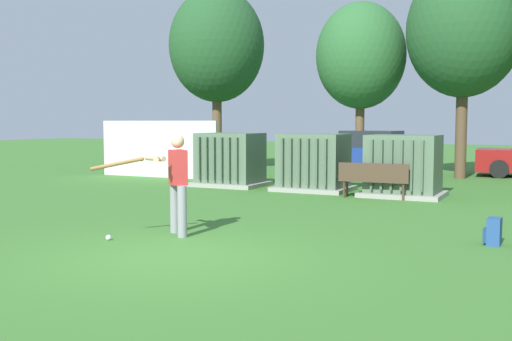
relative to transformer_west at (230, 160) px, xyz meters
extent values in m
plane|color=#3D752D|center=(3.97, -9.04, -0.79)|extent=(96.00, 96.00, 0.00)
cube|color=silver|center=(-3.72, 1.46, 0.21)|extent=(4.80, 0.12, 2.00)
cube|color=#9E9B93|center=(0.00, 0.01, -0.73)|extent=(2.10, 1.70, 0.12)
cube|color=#567056|center=(0.00, 0.01, 0.08)|extent=(1.80, 1.40, 1.50)
cube|color=#495F49|center=(-0.64, -0.75, 0.08)|extent=(0.06, 0.12, 1.27)
cube|color=#495F49|center=(-0.38, -0.75, 0.08)|extent=(0.06, 0.12, 1.27)
cube|color=#495F49|center=(-0.13, -0.75, 0.08)|extent=(0.06, 0.12, 1.27)
cube|color=#495F49|center=(0.13, -0.75, 0.08)|extent=(0.06, 0.12, 1.27)
cube|color=#495F49|center=(0.38, -0.75, 0.08)|extent=(0.06, 0.12, 1.27)
cube|color=#495F49|center=(0.64, -0.75, 0.08)|extent=(0.06, 0.12, 1.27)
cube|color=#9E9B93|center=(2.75, -0.05, -0.73)|extent=(2.10, 1.70, 0.12)
cube|color=#567056|center=(2.75, -0.05, 0.08)|extent=(1.80, 1.40, 1.50)
cube|color=#495F49|center=(2.11, -0.81, 0.08)|extent=(0.06, 0.12, 1.27)
cube|color=#495F49|center=(2.37, -0.81, 0.08)|extent=(0.06, 0.12, 1.27)
cube|color=#495F49|center=(2.62, -0.81, 0.08)|extent=(0.06, 0.12, 1.27)
cube|color=#495F49|center=(2.88, -0.81, 0.08)|extent=(0.06, 0.12, 1.27)
cube|color=#495F49|center=(3.13, -0.81, 0.08)|extent=(0.06, 0.12, 1.27)
cube|color=#495F49|center=(3.39, -0.81, 0.08)|extent=(0.06, 0.12, 1.27)
cube|color=#9E9B93|center=(5.36, -0.29, -0.73)|extent=(2.10, 1.70, 0.12)
cube|color=#567056|center=(5.36, -0.29, 0.08)|extent=(1.80, 1.40, 1.50)
cube|color=#495F49|center=(4.72, -1.05, 0.08)|extent=(0.06, 0.12, 1.27)
cube|color=#495F49|center=(4.98, -1.05, 0.08)|extent=(0.06, 0.12, 1.27)
cube|color=#495F49|center=(5.23, -1.05, 0.08)|extent=(0.06, 0.12, 1.27)
cube|color=#495F49|center=(5.49, -1.05, 0.08)|extent=(0.06, 0.12, 1.27)
cube|color=#495F49|center=(5.74, -1.05, 0.08)|extent=(0.06, 0.12, 1.27)
cube|color=#495F49|center=(6.00, -1.05, 0.08)|extent=(0.06, 0.12, 1.27)
cube|color=#4C3828|center=(4.80, -1.04, -0.34)|extent=(1.81, 0.45, 0.05)
cube|color=#4C3828|center=(4.80, -1.22, -0.09)|extent=(1.80, 0.09, 0.44)
cylinder|color=#4C3828|center=(4.03, -0.92, -0.58)|extent=(0.06, 0.06, 0.42)
cylinder|color=#4C3828|center=(5.56, -0.88, -0.58)|extent=(0.06, 0.06, 0.42)
cylinder|color=#4C3828|center=(4.04, -1.20, -0.58)|extent=(0.06, 0.06, 0.42)
cylinder|color=#4C3828|center=(5.56, -1.16, -0.58)|extent=(0.06, 0.06, 0.42)
cylinder|color=gray|center=(3.29, -7.69, -0.35)|extent=(0.16, 0.16, 0.88)
cylinder|color=gray|center=(2.93, -7.37, -0.35)|extent=(0.16, 0.16, 0.88)
cube|color=red|center=(3.11, -7.53, 0.39)|extent=(0.46, 0.44, 0.60)
sphere|color=#DBAD89|center=(3.11, -7.53, 0.84)|extent=(0.23, 0.23, 0.23)
cylinder|color=#DBAD89|center=(2.93, -7.87, 0.55)|extent=(0.35, 0.51, 0.09)
cylinder|color=#DBAD89|center=(2.79, -7.76, 0.55)|extent=(0.54, 0.28, 0.09)
cylinder|color=#A5723F|center=(2.42, -8.33, 0.48)|extent=(0.60, 0.68, 0.21)
sphere|color=#A5723F|center=(2.69, -8.01, 0.55)|extent=(0.08, 0.08, 0.08)
sphere|color=white|center=(2.34, -8.46, -0.74)|extent=(0.09, 0.09, 0.09)
cube|color=#264C8C|center=(8.12, -6.05, -0.57)|extent=(0.21, 0.33, 0.44)
cube|color=navy|center=(7.99, -6.04, -0.63)|extent=(0.07, 0.23, 0.22)
cylinder|color=brown|center=(-3.36, 5.03, 0.76)|extent=(0.38, 0.38, 3.09)
ellipsoid|color=#235128|center=(-3.36, 5.03, 4.22)|extent=(3.80, 3.80, 4.51)
cylinder|color=brown|center=(2.17, 6.38, 0.59)|extent=(0.34, 0.34, 2.76)
ellipsoid|color=#2D6633|center=(2.17, 6.38, 3.68)|extent=(3.39, 3.39, 4.03)
cylinder|color=brown|center=(5.98, 5.71, 0.78)|extent=(0.39, 0.39, 3.14)
ellipsoid|color=#235128|center=(5.98, 5.71, 4.30)|extent=(3.87, 3.87, 4.59)
cube|color=navy|center=(2.35, 6.85, -0.21)|extent=(4.33, 2.07, 0.80)
cube|color=#262B33|center=(2.50, 6.83, 0.51)|extent=(2.23, 1.74, 0.64)
cylinder|color=black|center=(0.98, 6.12, -0.47)|extent=(0.66, 0.28, 0.64)
cylinder|color=black|center=(1.13, 7.81, -0.47)|extent=(0.66, 0.28, 0.64)
cylinder|color=black|center=(3.58, 5.89, -0.47)|extent=(0.66, 0.28, 0.64)
cylinder|color=black|center=(3.73, 7.58, -0.47)|extent=(0.66, 0.28, 0.64)
cylinder|color=black|center=(7.18, 6.42, -0.47)|extent=(0.65, 0.26, 0.64)
cylinder|color=black|center=(7.07, 8.11, -0.47)|extent=(0.65, 0.26, 0.64)
camera|label=1|loc=(8.97, -16.32, 1.18)|focal=42.74mm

